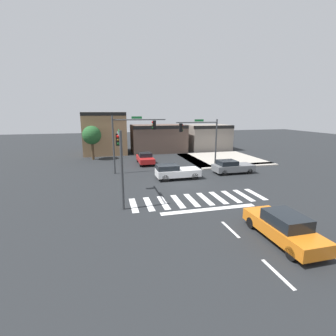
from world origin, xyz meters
The scene contains 14 objects.
ground_plane centered at (0.00, 0.00, 0.00)m, with size 120.00×120.00×0.00m, color #232628.
crosswalk_near centered at (0.00, -4.50, 0.00)m, with size 10.29×2.81×0.01m.
lane_markings centered at (1.06, -12.74, 0.00)m, with size 6.80×24.25×0.01m.
bike_detector_marking centered at (2.11, -9.41, 0.00)m, with size 1.18×1.18×0.01m.
curb_corner_northeast centered at (8.49, 9.42, 0.07)m, with size 10.00×10.60×0.15m.
storefront_row centered at (0.25, 18.94, 2.65)m, with size 24.07×6.74×6.46m.
traffic_signal_northeast centered at (4.16, 5.80, 3.97)m, with size 5.03×0.32×5.67m.
traffic_signal_southwest centered at (-5.66, -3.27, 3.68)m, with size 0.32×4.63×5.35m.
traffic_signal_northwest centered at (-3.94, 5.11, 4.26)m, with size 5.69×0.32×6.13m.
car_gray centered at (6.45, 2.30, 0.71)m, with size 4.33×1.92×1.43m.
car_red centered at (-1.90, 9.40, 0.73)m, with size 1.82×4.18×1.43m.
car_white centered at (-0.11, 1.53, 0.76)m, with size 4.31×1.84×1.48m.
car_orange centered at (1.99, -11.27, 0.75)m, with size 1.75×4.70×1.53m.
roadside_tree centered at (-8.50, 14.00, 3.36)m, with size 2.54×2.54×4.67m.
Camera 1 is at (-6.51, -20.93, 6.50)m, focal length 26.08 mm.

